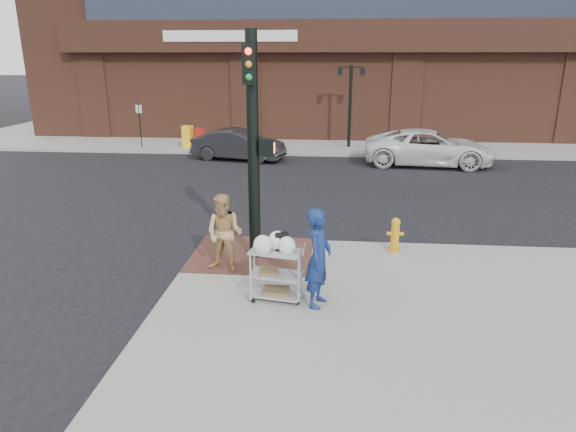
# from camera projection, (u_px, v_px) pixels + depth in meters

# --- Properties ---
(ground) EXTENTS (220.00, 220.00, 0.00)m
(ground) POSITION_uv_depth(u_px,v_px,m) (273.00, 277.00, 11.20)
(ground) COLOR black
(ground) RESTS_ON ground
(sidewalk_far) EXTENTS (65.00, 36.00, 0.15)m
(sidewalk_far) POSITION_uv_depth(u_px,v_px,m) (477.00, 115.00, 40.50)
(sidewalk_far) COLOR #999691
(sidewalk_far) RESTS_ON ground
(brick_curb_ramp) EXTENTS (2.80, 2.40, 0.01)m
(brick_curb_ramp) POSITION_uv_depth(u_px,v_px,m) (252.00, 254.00, 12.06)
(brick_curb_ramp) COLOR brown
(brick_curb_ramp) RESTS_ON sidewalk_near
(lamp_post) EXTENTS (1.32, 0.22, 4.00)m
(lamp_post) POSITION_uv_depth(u_px,v_px,m) (350.00, 97.00, 25.44)
(lamp_post) COLOR black
(lamp_post) RESTS_ON sidewalk_far
(parking_sign) EXTENTS (0.05, 0.05, 2.20)m
(parking_sign) POSITION_uv_depth(u_px,v_px,m) (140.00, 125.00, 25.80)
(parking_sign) COLOR black
(parking_sign) RESTS_ON sidewalk_far
(traffic_signal_pole) EXTENTS (0.61, 0.51, 5.00)m
(traffic_signal_pole) POSITION_uv_depth(u_px,v_px,m) (254.00, 142.00, 11.12)
(traffic_signal_pole) COLOR black
(traffic_signal_pole) RESTS_ON sidewalk_near
(woman_blue) EXTENTS (0.61, 0.78, 1.88)m
(woman_blue) POSITION_uv_depth(u_px,v_px,m) (319.00, 258.00, 9.37)
(woman_blue) COLOR navy
(woman_blue) RESTS_ON sidewalk_near
(pedestrian_tan) EXTENTS (0.96, 0.82, 1.70)m
(pedestrian_tan) POSITION_uv_depth(u_px,v_px,m) (225.00, 233.00, 10.92)
(pedestrian_tan) COLOR tan
(pedestrian_tan) RESTS_ON sidewalk_near
(sedan_dark) EXTENTS (4.43, 2.28, 1.39)m
(sedan_dark) POSITION_uv_depth(u_px,v_px,m) (239.00, 145.00, 23.46)
(sedan_dark) COLOR black
(sedan_dark) RESTS_ON ground
(minivan_white) EXTENTS (5.75, 3.06, 1.54)m
(minivan_white) POSITION_uv_depth(u_px,v_px,m) (429.00, 148.00, 22.32)
(minivan_white) COLOR white
(minivan_white) RESTS_ON ground
(utility_cart) EXTENTS (1.04, 0.70, 1.34)m
(utility_cart) POSITION_uv_depth(u_px,v_px,m) (276.00, 270.00, 9.68)
(utility_cart) COLOR #A0A0A5
(utility_cart) RESTS_ON sidewalk_near
(fire_hydrant) EXTENTS (0.39, 0.27, 0.83)m
(fire_hydrant) POSITION_uv_depth(u_px,v_px,m) (395.00, 234.00, 12.13)
(fire_hydrant) COLOR orange
(fire_hydrant) RESTS_ON sidewalk_near
(newsbox_red) EXTENTS (0.51, 0.48, 1.00)m
(newsbox_red) POSITION_uv_depth(u_px,v_px,m) (200.00, 138.00, 25.73)
(newsbox_red) COLOR #AF1D14
(newsbox_red) RESTS_ON sidewalk_far
(newsbox_yellow) EXTENTS (0.54, 0.50, 1.09)m
(newsbox_yellow) POSITION_uv_depth(u_px,v_px,m) (188.00, 137.00, 25.80)
(newsbox_yellow) COLOR yellow
(newsbox_yellow) RESTS_ON sidewalk_far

